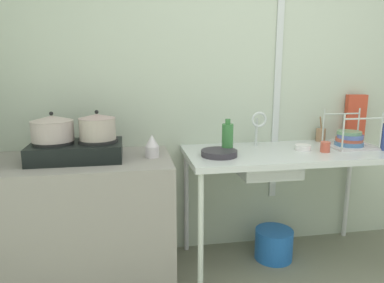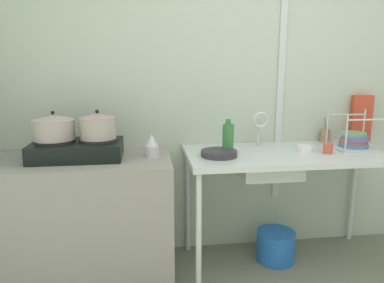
% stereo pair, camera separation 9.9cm
% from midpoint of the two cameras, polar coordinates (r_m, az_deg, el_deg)
% --- Properties ---
extents(wall_back, '(5.02, 0.10, 2.56)m').
position_cam_midpoint_polar(wall_back, '(2.80, 13.39, 9.17)').
color(wall_back, '#B1BDA8').
rests_on(wall_back, ground).
extents(wall_metal_strip, '(0.05, 0.01, 2.05)m').
position_cam_midpoint_polar(wall_metal_strip, '(2.77, 15.13, 11.71)').
color(wall_metal_strip, silver).
extents(counter_concrete, '(1.27, 0.63, 0.83)m').
position_cam_midpoint_polar(counter_concrete, '(2.50, -17.32, -11.87)').
color(counter_concrete, gray).
rests_on(counter_concrete, ground).
extents(counter_sink, '(1.42, 0.63, 0.83)m').
position_cam_midpoint_polar(counter_sink, '(2.56, 16.39, -2.92)').
color(counter_sink, silver).
rests_on(counter_sink, ground).
extents(stove, '(0.55, 0.34, 0.13)m').
position_cam_midpoint_polar(stove, '(2.34, -16.66, -1.19)').
color(stove, black).
rests_on(stove, counter_concrete).
extents(pot_on_left_burner, '(0.25, 0.25, 0.18)m').
position_cam_midpoint_polar(pot_on_left_burner, '(2.34, -20.08, 2.17)').
color(pot_on_left_burner, '#A69791').
rests_on(pot_on_left_burner, stove).
extents(pot_on_right_burner, '(0.23, 0.23, 0.18)m').
position_cam_midpoint_polar(pot_on_right_burner, '(2.30, -13.61, 2.44)').
color(pot_on_right_burner, '#A89B8D').
rests_on(pot_on_right_burner, stove).
extents(percolator, '(0.09, 0.09, 0.15)m').
position_cam_midpoint_polar(percolator, '(2.30, -5.20, -0.69)').
color(percolator, beige).
rests_on(percolator, counter_concrete).
extents(sink_basin, '(0.40, 0.35, 0.16)m').
position_cam_midpoint_polar(sink_basin, '(2.49, 13.06, -3.50)').
color(sink_basin, silver).
rests_on(sink_basin, counter_sink).
extents(faucet, '(0.11, 0.07, 0.26)m').
position_cam_midpoint_polar(faucet, '(2.59, 11.92, 2.86)').
color(faucet, silver).
rests_on(faucet, counter_sink).
extents(frying_pan, '(0.24, 0.24, 0.04)m').
position_cam_midpoint_polar(frying_pan, '(2.32, 5.56, -1.90)').
color(frying_pan, '#312D35').
rests_on(frying_pan, counter_sink).
extents(dish_rack, '(0.31, 0.27, 0.26)m').
position_cam_midpoint_polar(dish_rack, '(2.79, 25.36, 0.10)').
color(dish_rack, '#B6BEB6').
rests_on(dish_rack, counter_sink).
extents(cup_by_rack, '(0.06, 0.06, 0.07)m').
position_cam_midpoint_polar(cup_by_rack, '(2.57, 21.90, -1.00)').
color(cup_by_rack, '#C2523E').
rests_on(cup_by_rack, counter_sink).
extents(small_bowl_on_drainboard, '(0.11, 0.11, 0.04)m').
position_cam_midpoint_polar(small_bowl_on_drainboard, '(2.59, 18.69, -1.05)').
color(small_bowl_on_drainboard, white).
rests_on(small_bowl_on_drainboard, counter_sink).
extents(bottle_by_sink, '(0.08, 0.08, 0.23)m').
position_cam_midpoint_polar(bottle_by_sink, '(2.39, 6.95, 0.52)').
color(bottle_by_sink, '#367439').
rests_on(bottle_by_sink, counter_sink).
extents(cereal_box, '(0.16, 0.08, 0.36)m').
position_cam_midpoint_polar(cereal_box, '(3.06, 26.20, 3.32)').
color(cereal_box, '#BF4028').
rests_on(cereal_box, counter_sink).
extents(utensil_jar, '(0.07, 0.07, 0.19)m').
position_cam_midpoint_polar(utensil_jar, '(2.93, 21.40, 0.86)').
color(utensil_jar, '#9A7353').
rests_on(utensil_jar, counter_sink).
extents(bucket_on_floor, '(0.28, 0.28, 0.22)m').
position_cam_midpoint_polar(bucket_on_floor, '(2.80, 14.19, -15.86)').
color(bucket_on_floor, '#205FB5').
rests_on(bucket_on_floor, ground).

